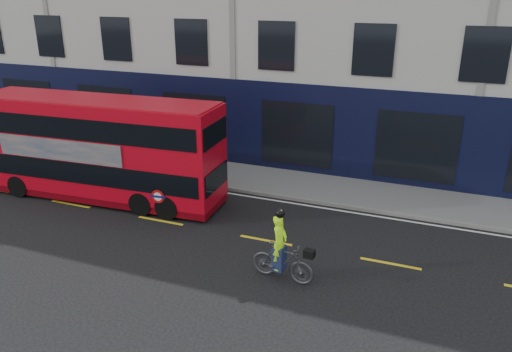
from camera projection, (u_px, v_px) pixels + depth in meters
The scene contains 7 objects.
ground at pixel (136, 239), 16.42m from camera, with size 120.00×120.00×0.00m, color black.
pavement at pixel (221, 174), 22.06m from camera, with size 60.00×3.00×0.12m, color slate.
kerb at pixel (205, 185), 20.75m from camera, with size 60.00×0.12×0.13m, color gray.
road_edge_line at pixel (202, 189), 20.51m from camera, with size 58.00×0.10×0.01m, color silver.
lane_dashes at pixel (161, 221), 17.73m from camera, with size 58.00×0.12×0.01m, color yellow, non-canonical shape.
bus at pixel (99, 148), 19.04m from camera, with size 9.88×2.77×3.94m.
cyclist at pixel (282, 257), 13.93m from camera, with size 1.91×0.71×2.17m.
Camera 1 is at (9.04, -12.15, 7.77)m, focal length 35.00 mm.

